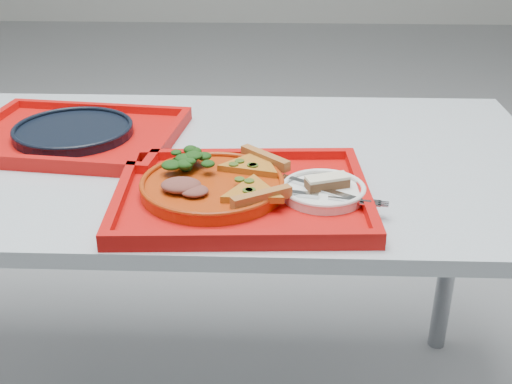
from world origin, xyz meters
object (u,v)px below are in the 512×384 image
tray_main (242,198)px  dessert_bar (327,182)px  tray_far (74,138)px  navy_plate (73,132)px  dinner_plate (212,187)px

tray_main → dessert_bar: size_ratio=5.43×
tray_far → dessert_bar: bearing=-20.2°
tray_main → navy_plate: bearing=141.4°
dessert_bar → tray_far: bearing=133.7°
tray_far → dinner_plate: (0.33, -0.27, 0.02)m
tray_main → dessert_bar: 0.15m
navy_plate → dessert_bar: 0.61m
tray_main → dinner_plate: size_ratio=1.73×
tray_main → navy_plate: navy_plate is taller
tray_far → dinner_plate: size_ratio=1.73×
dinner_plate → dessert_bar: dessert_bar is taller
dinner_plate → navy_plate: 0.43m
tray_main → tray_far: same height
dessert_bar → tray_main: bearing=163.5°
dinner_plate → tray_main: bearing=-10.3°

